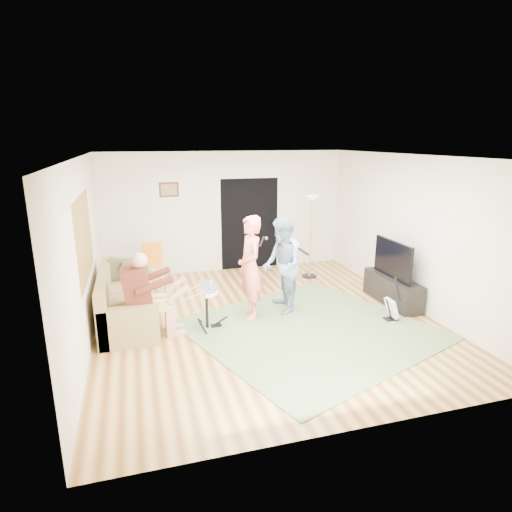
{
  "coord_description": "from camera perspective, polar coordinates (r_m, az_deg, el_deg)",
  "views": [
    {
      "loc": [
        -2.0,
        -6.42,
        2.96
      ],
      "look_at": [
        -0.07,
        0.3,
        1.04
      ],
      "focal_mm": 30.0,
      "sensor_mm": 36.0,
      "label": 1
    }
  ],
  "objects": [
    {
      "name": "sofa",
      "position": [
        7.48,
        -17.3,
        -6.29
      ],
      "size": [
        0.88,
        2.14,
        0.86
      ],
      "color": "olive",
      "rests_on": "floor"
    },
    {
      "name": "drum_kit",
      "position": [
        6.93,
        -6.57,
        -7.12
      ],
      "size": [
        0.4,
        0.71,
        0.73
      ],
      "color": "black",
      "rests_on": "floor"
    },
    {
      "name": "floor",
      "position": [
        7.35,
        1.19,
        -8.4
      ],
      "size": [
        6.0,
        6.0,
        0.0
      ],
      "primitive_type": "plane",
      "color": "brown",
      "rests_on": "ground"
    },
    {
      "name": "doorway",
      "position": [
        9.93,
        -0.85,
        4.29
      ],
      "size": [
        2.1,
        0.0,
        2.1
      ],
      "primitive_type": "plane",
      "rotation": [
        1.57,
        0.0,
        0.0
      ],
      "color": "black",
      "rests_on": "walls"
    },
    {
      "name": "walls",
      "position": [
        6.91,
        1.25,
        1.9
      ],
      "size": [
        5.5,
        6.0,
        2.7
      ],
      "primitive_type": null,
      "color": "beige",
      "rests_on": "floor"
    },
    {
      "name": "picture_frame",
      "position": [
        9.5,
        -11.53,
        8.66
      ],
      "size": [
        0.42,
        0.03,
        0.32
      ],
      "primitive_type": "cube",
      "color": "#3F2314",
      "rests_on": "walls"
    },
    {
      "name": "singer",
      "position": [
        7.17,
        -0.77,
        -1.53
      ],
      "size": [
        0.43,
        0.64,
        1.75
      ],
      "primitive_type": "imported",
      "rotation": [
        0.0,
        0.0,
        -1.56
      ],
      "color": "#F8766B",
      "rests_on": "floor"
    },
    {
      "name": "window_blinds",
      "position": [
        6.81,
        -21.94,
        2.28
      ],
      "size": [
        0.0,
        2.05,
        2.05
      ],
      "primitive_type": "plane",
      "rotation": [
        1.57,
        0.0,
        1.57
      ],
      "color": "olive",
      "rests_on": "walls"
    },
    {
      "name": "guitarist",
      "position": [
        7.4,
        3.49,
        -1.28
      ],
      "size": [
        0.73,
        0.89,
        1.69
      ],
      "primitive_type": "imported",
      "rotation": [
        0.0,
        0.0,
        -1.68
      ],
      "color": "#7188A6",
      "rests_on": "floor"
    },
    {
      "name": "area_rug",
      "position": [
        7.0,
        7.17,
        -9.71
      ],
      "size": [
        4.35,
        4.3,
        0.02
      ],
      "primitive_type": "cube",
      "rotation": [
        0.0,
        0.0,
        0.36
      ],
      "color": "#546B41",
      "rests_on": "floor"
    },
    {
      "name": "torchiere_lamp",
      "position": [
        9.27,
        7.35,
        4.52
      ],
      "size": [
        0.32,
        0.32,
        1.8
      ],
      "color": "black",
      "rests_on": "floor"
    },
    {
      "name": "dining_chair",
      "position": [
        8.76,
        -13.58,
        -2.45
      ],
      "size": [
        0.44,
        0.46,
        0.96
      ],
      "rotation": [
        0.0,
        0.0,
        -0.08
      ],
      "color": "tan",
      "rests_on": "floor"
    },
    {
      "name": "microphone",
      "position": [
        7.11,
        0.77,
        1.94
      ],
      "size": [
        0.06,
        0.06,
        0.24
      ],
      "primitive_type": null,
      "color": "black",
      "rests_on": "singer"
    },
    {
      "name": "ceiling",
      "position": [
        6.73,
        1.32,
        13.15
      ],
      "size": [
        6.0,
        6.0,
        0.0
      ],
      "primitive_type": "plane",
      "rotation": [
        3.14,
        0.0,
        0.0
      ],
      "color": "white",
      "rests_on": "walls"
    },
    {
      "name": "drummer",
      "position": [
        6.79,
        -13.95,
        -6.18
      ],
      "size": [
        0.87,
        0.49,
        1.33
      ],
      "color": "#5B2519",
      "rests_on": "sofa"
    },
    {
      "name": "television",
      "position": [
        8.14,
        17.78,
        -0.4
      ],
      "size": [
        0.06,
        1.1,
        0.68
      ],
      "primitive_type": "cube",
      "color": "black",
      "rests_on": "tv_cabinet"
    },
    {
      "name": "guitar_spare",
      "position": [
        7.57,
        17.65,
        -6.63
      ],
      "size": [
        0.28,
        0.25,
        0.76
      ],
      "color": "black",
      "rests_on": "floor"
    },
    {
      "name": "tv_cabinet",
      "position": [
        8.35,
        17.74,
        -4.34
      ],
      "size": [
        0.4,
        1.4,
        0.5
      ],
      "primitive_type": "cube",
      "color": "black",
      "rests_on": "floor"
    },
    {
      "name": "guitar_held",
      "position": [
        7.39,
        4.99,
        1.1
      ],
      "size": [
        0.13,
        0.6,
        0.26
      ],
      "primitive_type": null,
      "rotation": [
        0.0,
        0.0,
        -0.02
      ],
      "color": "white",
      "rests_on": "guitarist"
    }
  ]
}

